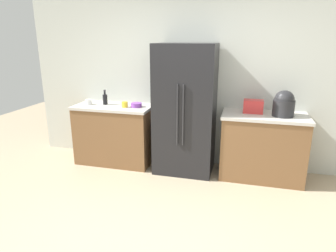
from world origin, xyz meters
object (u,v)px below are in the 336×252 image
object	(u,v)px
cup_a	(89,102)
bowl_a	(136,105)
toaster	(253,106)
bottle_a	(105,99)
rice_cooker	(284,104)
cup_b	(125,104)
refrigerator	(185,110)

from	to	relation	value
cup_a	bowl_a	distance (m)	0.79
toaster	bottle_a	world-z (taller)	bottle_a
cup_a	rice_cooker	bearing A→B (deg)	-0.01
cup_b	refrigerator	bearing A→B (deg)	2.79
refrigerator	rice_cooker	size ratio (longest dim) A/B	5.36
cup_a	bowl_a	bearing A→B (deg)	1.04
cup_a	bowl_a	size ratio (longest dim) A/B	0.56
toaster	rice_cooker	size ratio (longest dim) A/B	0.76
bottle_a	cup_b	bearing A→B (deg)	-15.48
refrigerator	cup_b	size ratio (longest dim) A/B	20.43
bowl_a	bottle_a	bearing A→B (deg)	175.01
refrigerator	bottle_a	distance (m)	1.29
bowl_a	toaster	bearing A→B (deg)	2.47
cup_b	bowl_a	world-z (taller)	cup_b
rice_cooker	toaster	bearing A→B (deg)	167.08
refrigerator	bottle_a	world-z (taller)	refrigerator
bottle_a	bowl_a	size ratio (longest dim) A/B	1.38
bowl_a	cup_a	bearing A→B (deg)	-178.96
bottle_a	rice_cooker	bearing A→B (deg)	-1.34
refrigerator	bowl_a	distance (m)	0.75
refrigerator	bowl_a	xyz separation A→B (m)	(-0.75, 0.01, 0.03)
cup_a	cup_b	xyz separation A→B (m)	(0.62, -0.04, 0.00)
cup_b	bowl_a	size ratio (longest dim) A/B	0.54
refrigerator	cup_a	xyz separation A→B (m)	(-1.54, -0.00, 0.04)
bowl_a	cup_b	bearing A→B (deg)	-161.05
refrigerator	rice_cooker	world-z (taller)	refrigerator
refrigerator	bowl_a	bearing A→B (deg)	179.16
refrigerator	bowl_a	size ratio (longest dim) A/B	11.11
bowl_a	rice_cooker	bearing A→B (deg)	-0.41
refrigerator	rice_cooker	xyz separation A→B (m)	(1.32, -0.00, 0.16)
bottle_a	cup_a	bearing A→B (deg)	-166.53
bottle_a	cup_a	world-z (taller)	bottle_a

